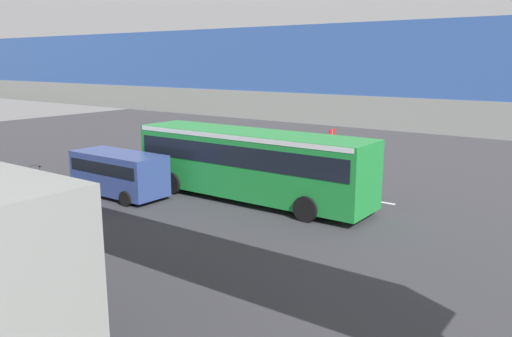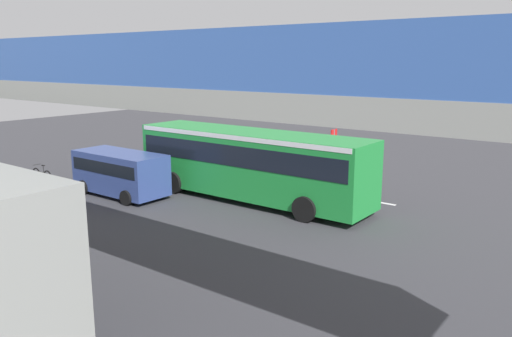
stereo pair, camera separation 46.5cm
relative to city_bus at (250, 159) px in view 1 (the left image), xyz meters
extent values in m
plane|color=#38383D|center=(-0.65, -1.11, -1.88)|extent=(80.00, 80.00, 0.00)
cube|color=#1E8C38|center=(-0.01, 0.00, -0.17)|extent=(11.50, 2.55, 2.86)
cube|color=black|center=(-0.01, 0.00, 0.35)|extent=(11.04, 2.59, 0.90)
cube|color=white|center=(-0.01, 0.00, 1.15)|extent=(11.27, 2.58, 0.20)
cube|color=black|center=(5.76, 0.00, 0.18)|extent=(0.04, 2.24, 1.20)
cylinder|color=black|center=(3.67, 1.27, -1.36)|extent=(1.04, 0.30, 1.04)
cylinder|color=black|center=(3.67, -1.27, -1.36)|extent=(1.04, 0.30, 1.04)
cylinder|color=black|center=(-3.69, 1.27, -1.36)|extent=(1.04, 0.30, 1.04)
cylinder|color=black|center=(-3.69, -1.27, -1.36)|extent=(1.04, 0.30, 1.04)
cube|color=#33478C|center=(5.37, 3.04, -0.77)|extent=(4.80, 1.95, 1.86)
cube|color=black|center=(5.37, 3.04, -0.41)|extent=(4.42, 1.98, 0.56)
cylinder|color=black|center=(6.95, 4.01, -1.54)|extent=(0.68, 0.22, 0.68)
cylinder|color=black|center=(6.95, 2.06, -1.54)|extent=(0.68, 0.22, 0.68)
cylinder|color=black|center=(3.78, 4.01, -1.54)|extent=(0.68, 0.22, 0.68)
cylinder|color=black|center=(3.78, 2.06, -1.54)|extent=(0.68, 0.22, 0.68)
torus|color=black|center=(9.84, 1.91, -1.52)|extent=(0.72, 0.06, 0.72)
torus|color=black|center=(8.79, 1.91, -1.52)|extent=(0.72, 0.06, 0.72)
cube|color=blue|center=(9.31, 1.91, -1.34)|extent=(0.89, 0.04, 0.04)
cylinder|color=blue|center=(9.12, 1.91, -1.14)|extent=(0.03, 0.03, 0.40)
cube|color=black|center=(9.12, 1.91, -0.94)|extent=(0.20, 0.08, 0.04)
cylinder|color=blue|center=(9.71, 1.91, -0.97)|extent=(0.02, 0.44, 0.02)
torus|color=black|center=(11.23, 3.91, -1.52)|extent=(0.72, 0.06, 0.72)
torus|color=black|center=(10.18, 3.91, -1.52)|extent=(0.72, 0.06, 0.72)
cube|color=black|center=(10.70, 3.91, -1.34)|extent=(0.89, 0.04, 0.04)
cylinder|color=black|center=(10.52, 3.91, -1.14)|extent=(0.03, 0.03, 0.40)
cube|color=black|center=(10.52, 3.91, -0.94)|extent=(0.20, 0.08, 0.04)
cylinder|color=black|center=(11.10, 3.91, -0.97)|extent=(0.02, 0.44, 0.02)
cylinder|color=slate|center=(-1.35, -5.22, -0.48)|extent=(0.08, 0.08, 2.80)
cube|color=red|center=(-1.35, -5.22, 0.62)|extent=(0.04, 0.60, 0.60)
cube|color=silver|center=(-4.65, -3.16, -1.88)|extent=(2.00, 0.20, 0.01)
cube|color=silver|center=(-0.65, -3.16, -1.88)|extent=(2.00, 0.20, 0.01)
cube|color=silver|center=(3.35, -3.16, -1.88)|extent=(2.00, 0.20, 0.01)
cube|color=gray|center=(-0.65, 9.42, 3.58)|extent=(30.55, 2.60, 0.50)
cube|color=#3359A5|center=(-0.65, 8.17, 4.38)|extent=(30.55, 0.08, 1.10)
cube|color=#3359A5|center=(-0.65, 10.67, 4.38)|extent=(30.55, 0.08, 1.10)
camera|label=1|loc=(-13.46, 18.08, 4.37)|focal=35.86mm
camera|label=2|loc=(-13.83, 17.80, 4.37)|focal=35.86mm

